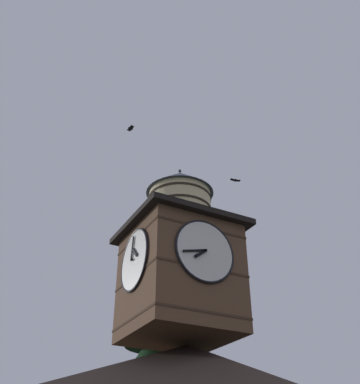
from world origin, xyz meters
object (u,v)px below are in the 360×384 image
(moon, at_px, (158,360))
(flying_bird_low, at_px, (130,129))
(flying_bird_high, at_px, (235,180))
(pine_tree_behind, at_px, (160,384))
(clock_tower, at_px, (180,259))

(moon, height_order, flying_bird_low, flying_bird_low)
(flying_bird_high, bearing_deg, pine_tree_behind, -18.41)
(pine_tree_behind, relative_size, flying_bird_low, 27.60)
(clock_tower, bearing_deg, moon, -114.00)
(flying_bird_low, bearing_deg, clock_tower, 115.19)
(clock_tower, bearing_deg, flying_bird_high, -150.39)
(clock_tower, bearing_deg, flying_bird_low, -64.81)
(flying_bird_high, xyz_separation_m, flying_bird_low, (6.97, -0.02, 1.35))
(moon, bearing_deg, pine_tree_behind, 64.81)
(pine_tree_behind, bearing_deg, moon, -115.19)
(flying_bird_low, bearing_deg, pine_tree_behind, -154.65)
(flying_bird_high, distance_m, flying_bird_low, 7.10)
(clock_tower, xyz_separation_m, moon, (-13.20, -29.64, 2.74))
(clock_tower, relative_size, moon, 4.70)
(clock_tower, distance_m, flying_bird_high, 9.80)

